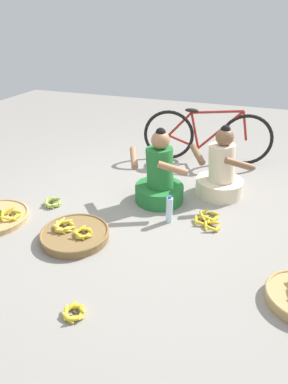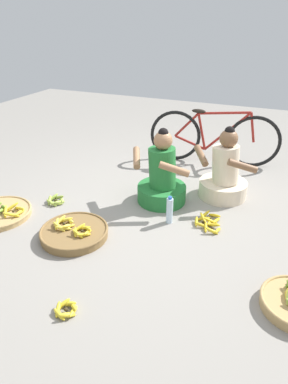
% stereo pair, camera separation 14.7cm
% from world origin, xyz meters
% --- Properties ---
extents(ground_plane, '(10.00, 10.00, 0.00)m').
position_xyz_m(ground_plane, '(0.00, 0.00, 0.00)').
color(ground_plane, gray).
extents(vendor_woman_front, '(0.71, 0.52, 0.81)m').
position_xyz_m(vendor_woman_front, '(-0.01, 0.30, 0.26)').
color(vendor_woman_front, '#237233').
rests_on(vendor_woman_front, ground).
extents(vendor_woman_behind, '(0.72, 0.52, 0.80)m').
position_xyz_m(vendor_woman_behind, '(0.58, 0.66, 0.25)').
color(vendor_woman_behind, beige).
rests_on(vendor_woman_behind, ground).
extents(bicycle_leaning, '(1.69, 0.30, 0.73)m').
position_xyz_m(bicycle_leaning, '(0.25, 1.56, 0.36)').
color(bicycle_leaning, black).
rests_on(bicycle_leaning, ground).
extents(banana_basket_back_left, '(0.62, 0.62, 0.15)m').
position_xyz_m(banana_basket_back_left, '(-0.50, -0.64, 0.05)').
color(banana_basket_back_left, brown).
rests_on(banana_basket_back_left, ground).
extents(loose_bananas_front_right, '(0.21, 0.21, 0.09)m').
position_xyz_m(loose_bananas_front_right, '(-1.03, -0.19, 0.03)').
color(loose_bananas_front_right, '#9EB747').
rests_on(loose_bananas_front_right, ground).
extents(loose_bananas_back_right, '(0.18, 0.18, 0.07)m').
position_xyz_m(loose_bananas_back_right, '(-0.06, -1.41, 0.03)').
color(loose_bananas_back_right, yellow).
rests_on(loose_bananas_back_right, ground).
extents(loose_bananas_front_left, '(0.28, 0.36, 0.09)m').
position_xyz_m(loose_bananas_front_left, '(0.58, 0.03, 0.03)').
color(loose_bananas_front_left, gold).
rests_on(loose_bananas_front_left, ground).
extents(water_bottle, '(0.06, 0.06, 0.28)m').
position_xyz_m(water_bottle, '(0.21, -0.08, 0.13)').
color(water_bottle, silver).
rests_on(water_bottle, ground).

